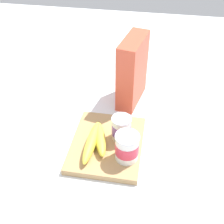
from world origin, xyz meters
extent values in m
plane|color=white|center=(0.00, 0.00, 0.00)|extent=(2.40, 2.40, 0.00)
cube|color=tan|center=(0.00, 0.00, 0.01)|extent=(0.28, 0.23, 0.02)
cube|color=#D85138|center=(-0.27, 0.05, 0.13)|extent=(0.19, 0.10, 0.26)
cylinder|color=white|center=(-0.03, 0.04, 0.06)|extent=(0.06, 0.06, 0.08)
cylinder|color=#7A4C99|center=(-0.03, 0.04, 0.06)|extent=(0.06, 0.06, 0.04)
cylinder|color=silver|center=(-0.03, 0.04, 0.11)|extent=(0.07, 0.07, 0.00)
cylinder|color=white|center=(0.06, 0.07, 0.07)|extent=(0.07, 0.07, 0.09)
cylinder|color=#DB384C|center=(0.06, 0.07, 0.07)|extent=(0.07, 0.07, 0.04)
cylinder|color=silver|center=(0.06, 0.07, 0.11)|extent=(0.07, 0.07, 0.00)
ellipsoid|color=yellow|center=(0.03, -0.05, 0.04)|extent=(0.19, 0.04, 0.04)
ellipsoid|color=yellow|center=(0.01, -0.02, 0.04)|extent=(0.16, 0.08, 0.03)
cylinder|color=brown|center=(-0.07, -0.04, 0.03)|extent=(0.01, 0.01, 0.02)
camera|label=1|loc=(0.67, 0.13, 0.72)|focal=47.05mm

